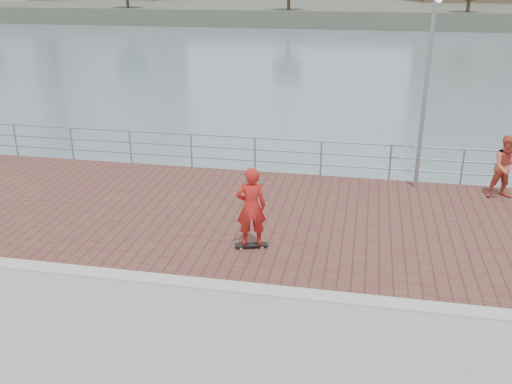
% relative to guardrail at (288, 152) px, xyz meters
% --- Properties ---
extents(water, '(400.00, 400.00, 0.00)m').
position_rel_guardrail_xyz_m(water, '(-0.00, -7.00, -2.69)').
color(water, slate).
rests_on(water, ground).
extents(brick_lane, '(40.00, 6.80, 0.02)m').
position_rel_guardrail_xyz_m(brick_lane, '(-0.00, -3.40, -0.68)').
color(brick_lane, brown).
rests_on(brick_lane, seawall).
extents(curb, '(40.00, 0.40, 0.06)m').
position_rel_guardrail_xyz_m(curb, '(-0.00, -7.00, -0.66)').
color(curb, '#B7B5AD').
rests_on(curb, seawall).
extents(far_shore, '(320.00, 95.00, 2.50)m').
position_rel_guardrail_xyz_m(far_shore, '(-0.00, 115.50, -1.44)').
color(far_shore, '#4C5142').
rests_on(far_shore, ground).
extents(guardrail, '(39.06, 0.06, 1.13)m').
position_rel_guardrail_xyz_m(guardrail, '(0.00, 0.00, 0.00)').
color(guardrail, '#8C9EA8').
rests_on(guardrail, brick_lane).
extents(street_lamp, '(0.43, 1.24, 5.85)m').
position_rel_guardrail_xyz_m(street_lamp, '(3.82, -0.93, 3.47)').
color(street_lamp, gray).
rests_on(street_lamp, brick_lane).
extents(skateboard, '(0.76, 0.40, 0.09)m').
position_rel_guardrail_xyz_m(skateboard, '(-0.07, -5.21, -0.60)').
color(skateboard, black).
rests_on(skateboard, brick_lane).
extents(skateboarder, '(0.77, 0.61, 1.83)m').
position_rel_guardrail_xyz_m(skateboarder, '(-0.07, -5.21, 0.33)').
color(skateboarder, red).
rests_on(skateboarder, skateboard).
extents(bystander, '(0.97, 0.83, 1.77)m').
position_rel_guardrail_xyz_m(bystander, '(6.13, -0.85, 0.21)').
color(bystander, '#CA4F3B').
rests_on(bystander, brick_lane).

